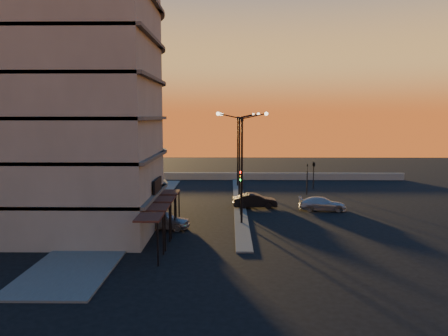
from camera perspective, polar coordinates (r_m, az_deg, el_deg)
ground at (r=37.56m, az=2.31°, el=-7.31°), size 120.00×120.00×0.00m
sidewalk_west at (r=42.50m, az=-12.21°, el=-5.71°), size 5.00×40.00×0.12m
median at (r=47.31m, az=1.99°, el=-4.28°), size 1.20×36.00×0.12m
parapet at (r=63.08m, az=3.50°, el=-1.08°), size 44.00×0.50×1.00m
building at (r=38.78m, az=-19.13°, el=10.50°), size 14.35×17.08×25.00m
streetlamp_near at (r=36.60m, az=2.35°, el=1.21°), size 4.32×0.32×9.51m
streetlamp_mid at (r=46.56m, az=2.02°, el=2.42°), size 4.32×0.32×9.51m
streetlamp_far at (r=56.53m, az=1.80°, el=3.20°), size 4.32×0.32×9.51m
traffic_light_main at (r=39.79m, az=2.22°, el=-2.26°), size 0.28×0.44×4.25m
signal_east_a at (r=51.72m, az=10.80°, el=-1.34°), size 0.13×0.16×3.60m
signal_east_b at (r=55.75m, az=11.64°, el=0.44°), size 0.42×1.99×3.60m
car_hatchback at (r=36.16m, az=-8.04°, el=-6.68°), size 4.74×2.54×1.53m
car_sedan at (r=43.86m, az=4.05°, el=-4.29°), size 4.48×1.80×1.45m
car_wagon at (r=43.65m, az=12.71°, el=-4.58°), size 4.68×2.20×1.32m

